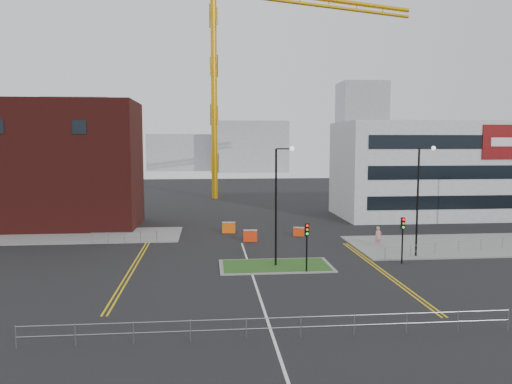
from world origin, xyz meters
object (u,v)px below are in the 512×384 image
Objects in this scene: traffic_light_island at (307,238)px; pedestrian at (378,236)px; streetlamp_island at (279,196)px; tower_crane at (246,39)px.

pedestrian is (8.31, 8.44, -1.65)m from traffic_light_island.
pedestrian is at bearing 32.46° from streetlamp_island.
tower_crane reaches higher than traffic_light_island.
tower_crane is at bearing 85.81° from pedestrian.
tower_crane reaches higher than pedestrian.
traffic_light_island is at bearing -89.37° from tower_crane.
traffic_light_island is (1.78, -2.02, -2.85)m from streetlamp_island.
streetlamp_island is (-1.22, -48.80, -21.45)m from tower_crane.
tower_crane is 50.48m from pedestrian.
tower_crane is 27.63× the size of pedestrian.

